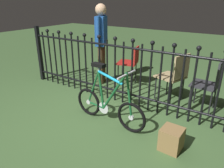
# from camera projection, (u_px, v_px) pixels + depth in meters

# --- Properties ---
(ground_plane) EXTENTS (20.00, 20.00, 0.00)m
(ground_plane) POSITION_uv_depth(u_px,v_px,m) (101.00, 122.00, 3.20)
(ground_plane) COLOR #416234
(iron_fence) EXTENTS (4.46, 0.07, 1.19)m
(iron_fence) POSITION_uv_depth(u_px,v_px,m) (122.00, 70.00, 3.58)
(iron_fence) COLOR black
(iron_fence) RESTS_ON ground
(bicycle) EXTENTS (1.23, 0.40, 0.89)m
(bicycle) POSITION_uv_depth(u_px,v_px,m) (108.00, 104.00, 3.07)
(bicycle) COLOR black
(bicycle) RESTS_ON ground
(chair_charcoal) EXTENTS (0.41, 0.41, 0.86)m
(chair_charcoal) POSITION_uv_depth(u_px,v_px,m) (211.00, 81.00, 3.33)
(chair_charcoal) COLOR black
(chair_charcoal) RESTS_ON ground
(chair_red) EXTENTS (0.47, 0.46, 0.82)m
(chair_red) POSITION_uv_depth(u_px,v_px,m) (131.00, 61.00, 4.39)
(chair_red) COLOR black
(chair_red) RESTS_ON ground
(chair_tan) EXTENTS (0.54, 0.54, 0.87)m
(chair_tan) POSITION_uv_depth(u_px,v_px,m) (175.00, 74.00, 3.66)
(chair_tan) COLOR black
(chair_tan) RESTS_ON ground
(person_visitor) EXTENTS (0.27, 0.45, 1.64)m
(person_visitor) POSITION_uv_depth(u_px,v_px,m) (101.00, 38.00, 4.34)
(person_visitor) COLOR #4C3823
(person_visitor) RESTS_ON ground
(display_crate) EXTENTS (0.26, 0.26, 0.29)m
(display_crate) POSITION_uv_depth(u_px,v_px,m) (171.00, 139.00, 2.57)
(display_crate) COLOR olive
(display_crate) RESTS_ON ground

